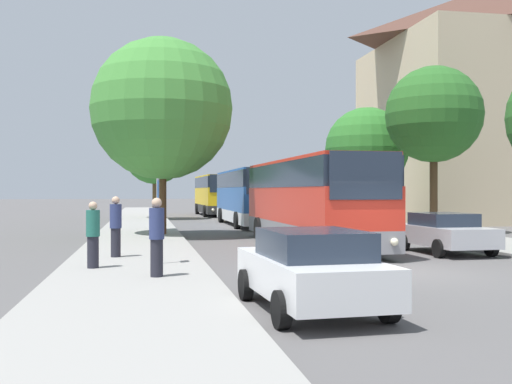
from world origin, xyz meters
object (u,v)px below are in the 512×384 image
Objects in this scene: bus_middle at (247,196)px; pedestrian_walking_back at (157,236)px; bus_rear at (215,194)px; pedestrian_waiting_far at (93,234)px; bus_front at (309,200)px; parked_car_left_curb at (311,268)px; tree_left_near at (155,153)px; bus_stop_sign at (158,211)px; parked_car_right_near at (445,232)px; pedestrian_waiting_near at (116,226)px; tree_left_far at (162,109)px; tree_right_near at (367,149)px; tree_right_mid at (434,115)px.

bus_middle reaches higher than pedestrian_walking_back.
pedestrian_waiting_far is (-7.61, -36.70, -0.84)m from bus_rear.
bus_front is 12.83m from parked_car_left_curb.
pedestrian_waiting_far is at bearing -94.18° from tree_left_near.
bus_front is at bearing 44.17° from bus_stop_sign.
bus_front is 2.95× the size of parked_car_right_near.
bus_middle is at bearing 73.44° from bus_stop_sign.
pedestrian_waiting_near is 1.06× the size of pedestrian_waiting_far.
tree_left_far is (0.56, 14.20, 4.96)m from pedestrian_walking_back.
bus_front is 10.46m from pedestrian_walking_back.
bus_stop_sign is 0.34× the size of tree_right_near.
parked_car_right_near is 11.26m from pedestrian_walking_back.
tree_left_far is 1.33× the size of tree_right_near.
pedestrian_waiting_near is 18.77m from tree_right_mid.
parked_car_right_near is (3.96, -3.49, -1.07)m from bus_front.
pedestrian_waiting_near is at bearing 108.59° from pedestrian_walking_back.
pedestrian_walking_back is at bearing -91.92° from bus_stop_sign.
pedestrian_walking_back is at bearing 122.03° from parked_car_left_curb.
pedestrian_waiting_far is at bearing -159.89° from bus_stop_sign.
pedestrian_walking_back reaches higher than parked_car_left_curb.
bus_stop_sign is at bearing -127.23° from tree_right_near.
bus_rear is at bearing 90.56° from bus_middle.
bus_front is at bearing -76.59° from tree_left_near.
bus_middle is 1.43× the size of tree_right_mid.
bus_middle is (0.04, 14.60, 0.04)m from bus_front.
pedestrian_waiting_far is at bearing 13.01° from parked_car_right_near.
tree_right_near is (6.58, 10.74, 2.86)m from bus_front.
bus_front is at bearing 143.56° from pedestrian_waiting_far.
tree_left_near is at bearing 90.53° from parked_car_left_curb.
bus_front is 30.20m from bus_rear.
bus_front is 1.65× the size of tree_left_near.
bus_front is 1.43× the size of tree_right_mid.
parked_car_right_near is 1.71× the size of bus_stop_sign.
pedestrian_walking_back is at bearing 110.37° from pedestrian_waiting_near.
parked_car_right_near is (7.39, 8.83, -0.03)m from parked_car_left_curb.
bus_front is at bearing -90.29° from bus_middle.
pedestrian_waiting_near is at bearing -133.45° from tree_right_near.
tree_left_near is (1.71, 27.32, 3.98)m from pedestrian_waiting_near.
tree_right_mid is at bearing 33.12° from bus_front.
bus_front is 14.60m from bus_middle.
pedestrian_walking_back is 15.05m from tree_left_far.
bus_middle reaches higher than parked_car_left_curb.
pedestrian_waiting_near is 0.20× the size of tree_left_far.
bus_middle is 6.82× the size of pedestrian_waiting_far.
bus_middle is 21.37m from bus_stop_sign.
bus_middle reaches higher than pedestrian_waiting_far.
bus_middle is 11.29m from tree_left_far.
bus_rear is 20.78m from tree_right_near.
tree_left_far reaches higher than pedestrian_waiting_near.
pedestrian_waiting_near is 10.99m from tree_left_far.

